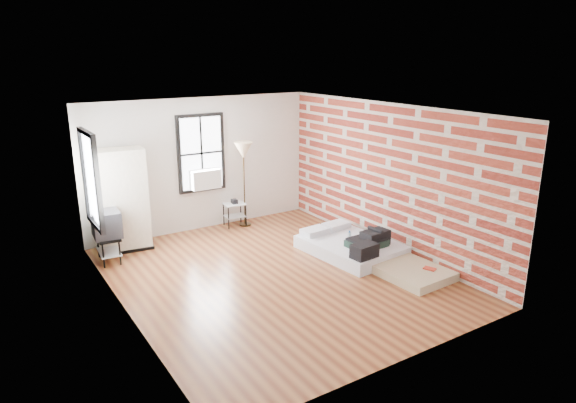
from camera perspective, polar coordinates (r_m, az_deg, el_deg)
ground at (r=8.88m, az=-1.43°, el=-8.24°), size 6.00×6.00×0.00m
room_shell at (r=8.73m, az=-1.45°, el=3.38°), size 5.02×6.02×2.80m
mattress_main at (r=9.83m, az=7.06°, el=-4.86°), size 1.49×1.93×0.58m
mattress_bare at (r=9.36m, az=11.25°, el=-6.44°), size 1.06×1.91×0.40m
wardrobe at (r=10.22m, az=-18.04°, el=0.12°), size 1.05×0.67×1.96m
side_table at (r=11.25m, az=-5.96°, el=-0.76°), size 0.49×0.41×0.60m
floor_lamp at (r=11.00m, az=-4.97°, el=5.28°), size 0.40×0.40×1.85m
tv_stand at (r=9.79m, az=-19.50°, el=-2.55°), size 0.52×0.70×0.96m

